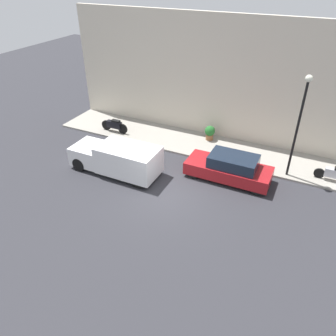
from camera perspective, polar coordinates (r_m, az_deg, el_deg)
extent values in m
plane|color=#2D2D33|center=(15.89, -0.87, -4.44)|extent=(60.00, 60.00, 0.00)
cube|color=gray|center=(20.01, 5.95, 3.99)|extent=(3.12, 19.01, 0.10)
cube|color=beige|center=(20.13, 8.32, 15.05)|extent=(0.30, 19.01, 7.23)
cube|color=maroon|center=(16.93, 10.41, -0.41)|extent=(1.67, 4.29, 0.63)
cube|color=#192333|center=(16.57, 11.33, 1.18)|extent=(1.47, 2.36, 0.58)
cylinder|color=black|center=(16.85, 4.27, -0.74)|extent=(0.20, 0.68, 0.68)
cylinder|color=black|center=(17.99, 5.99, 1.51)|extent=(0.20, 0.68, 0.68)
cylinder|color=black|center=(16.18, 15.23, -3.52)|extent=(0.20, 0.68, 0.68)
cylinder|color=black|center=(17.37, 16.27, -0.99)|extent=(0.20, 0.68, 0.68)
cube|color=white|center=(16.86, -6.87, 1.41)|extent=(1.82, 3.13, 1.41)
cube|color=white|center=(18.23, -13.29, 2.51)|extent=(1.73, 1.69, 0.99)
cube|color=#192333|center=(18.25, -14.03, 3.43)|extent=(1.55, 0.93, 0.40)
cylinder|color=black|center=(18.03, -15.22, 0.62)|extent=(0.22, 0.73, 0.73)
cylinder|color=black|center=(19.05, -12.31, 2.87)|extent=(0.22, 0.73, 0.73)
cylinder|color=black|center=(16.16, -5.32, -2.29)|extent=(0.22, 0.73, 0.73)
cylinder|color=black|center=(17.29, -2.72, 0.38)|extent=(0.22, 0.73, 0.73)
cube|color=#B7B7BF|center=(18.34, 27.28, -0.88)|extent=(0.30, 1.10, 0.46)
cylinder|color=black|center=(18.38, 24.82, -0.82)|extent=(0.10, 0.52, 0.52)
cube|color=black|center=(21.50, -9.34, 7.48)|extent=(0.30, 1.01, 0.44)
cube|color=black|center=(21.31, -9.10, 8.09)|extent=(0.27, 0.55, 0.12)
cylinder|color=black|center=(21.91, -10.67, 7.35)|extent=(0.10, 0.66, 0.66)
cylinder|color=black|center=(21.24, -7.89, 6.78)|extent=(0.10, 0.66, 0.66)
cylinder|color=black|center=(16.99, 21.48, 5.94)|extent=(0.12, 0.12, 4.95)
sphere|color=silver|center=(16.11, 23.34, 14.12)|extent=(0.33, 0.33, 0.33)
cylinder|color=brown|center=(20.54, 7.23, 5.39)|extent=(0.46, 0.46, 0.34)
sphere|color=#236628|center=(20.35, 7.31, 6.44)|extent=(0.63, 0.63, 0.63)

